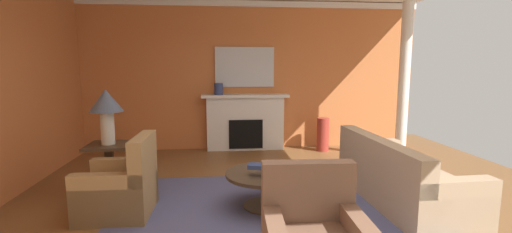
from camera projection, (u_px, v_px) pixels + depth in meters
The scene contains 17 objects.
ground_plane at pixel (269, 211), 4.33m from camera, with size 8.84×8.84×0.00m, color brown.
wall_fireplace at pixel (246, 76), 7.51m from camera, with size 7.29×0.12×3.09m, color #CC723D.
crown_moulding at pixel (246, 4), 7.22m from camera, with size 7.29×0.08×0.12m, color white.
area_rug at pixel (266, 207), 4.45m from camera, with size 3.73×2.54×0.01m, color #4C517A.
fireplace at pixel (245, 124), 7.44m from camera, with size 1.80×0.35×1.17m.
mantel_mirror at pixel (245, 67), 7.39m from camera, with size 1.23×0.04×0.82m, color silver.
sofa at pixel (399, 180), 4.57m from camera, with size 0.97×2.13×0.85m.
armchair_near_window at pixel (121, 189), 4.21m from camera, with size 0.82×0.82×0.95m.
coffee_table at pixel (266, 181), 4.41m from camera, with size 1.00×1.00×0.45m.
side_table at pixel (110, 165), 4.88m from camera, with size 0.56×0.56×0.70m.
table_lamp at pixel (106, 106), 4.76m from camera, with size 0.44×0.44×0.75m.
vase_tall_corner at pixel (323, 134), 7.34m from camera, with size 0.25×0.25×0.69m, color #9E3328.
vase_mantel_left at pixel (219, 89), 7.23m from camera, with size 0.18×0.18×0.24m, color navy.
book_red_cover at pixel (275, 174), 4.26m from camera, with size 0.19×0.15×0.03m, color navy.
book_art_folio at pixel (273, 170), 4.29m from camera, with size 0.23×0.20×0.06m, color navy.
book_small_novel at pixel (259, 166), 4.25m from camera, with size 0.25×0.15×0.05m, color navy.
column_white at pixel (404, 77), 6.57m from camera, with size 0.20×0.20×3.09m, color white.
Camera 1 is at (-0.59, -4.07, 1.77)m, focal length 24.89 mm.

